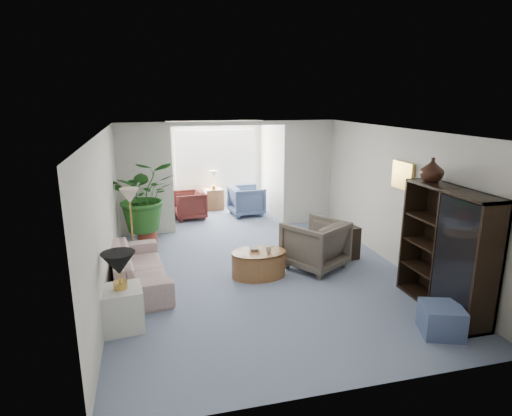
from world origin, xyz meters
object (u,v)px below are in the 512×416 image
object	(u,v)px
coffee_cup	(269,250)
ottoman	(441,320)
side_table_dark	(343,243)
entertainment_cabinet	(446,250)
cabinet_urn	(432,170)
sunroom_chair_blue	(247,201)
sofa	(139,268)
sunroom_chair_maroon	(189,205)
table_lamp	(119,264)
wingback_chair	(315,244)
framed_picture	(403,176)
sunroom_table	(214,199)
floor_lamp	(130,196)
coffee_table	(259,264)
end_table	(123,308)
plant_pot	(147,237)
coffee_bowl	(255,249)

from	to	relation	value
coffee_cup	ottoman	xyz separation A→B (m)	(1.69, -2.30, -0.30)
side_table_dark	entertainment_cabinet	world-z (taller)	entertainment_cabinet
cabinet_urn	sunroom_chair_blue	bearing A→B (deg)	106.98
sofa	sunroom_chair_maroon	world-z (taller)	sunroom_chair_maroon
table_lamp	cabinet_urn	size ratio (longest dim) A/B	1.23
side_table_dark	ottoman	xyz separation A→B (m)	(0.05, -2.83, -0.11)
ottoman	wingback_chair	bearing A→B (deg)	106.59
framed_picture	sunroom_table	size ratio (longest dim) A/B	0.86
sofa	sunroom_table	distance (m)	4.97
cabinet_urn	ottoman	xyz separation A→B (m)	(-0.46, -1.12, -1.78)
framed_picture	entertainment_cabinet	size ratio (longest dim) A/B	0.28
wingback_chair	sunroom_chair_maroon	distance (m)	4.26
table_lamp	sunroom_table	bearing A→B (deg)	70.02
floor_lamp	entertainment_cabinet	distance (m)	5.43
table_lamp	ottoman	size ratio (longest dim) A/B	0.88
entertainment_cabinet	sunroom_chair_maroon	world-z (taller)	entertainment_cabinet
coffee_table	sunroom_chair_maroon	world-z (taller)	sunroom_chair_maroon
wingback_chair	ottoman	size ratio (longest dim) A/B	1.95
end_table	coffee_table	xyz separation A→B (m)	(2.20, 1.22, -0.06)
coffee_table	plant_pot	distance (m)	2.86
entertainment_cabinet	floor_lamp	bearing A→B (deg)	144.62
sunroom_chair_maroon	entertainment_cabinet	bearing A→B (deg)	23.05
entertainment_cabinet	plant_pot	distance (m)	5.79
ottoman	sunroom_chair_blue	distance (m)	6.45
sunroom_chair_blue	coffee_cup	bearing A→B (deg)	166.86
sunroom_chair_blue	sunroom_chair_maroon	size ratio (longest dim) A/B	1.08
entertainment_cabinet	wingback_chair	bearing A→B (deg)	122.47
end_table	plant_pot	world-z (taller)	end_table
sofa	plant_pot	distance (m)	2.05
coffee_bowl	ottoman	world-z (taller)	coffee_bowl
coffee_cup	cabinet_urn	xyz separation A→B (m)	(2.15, -1.18, 1.48)
wingback_chair	plant_pot	distance (m)	3.59
table_lamp	plant_pot	xyz separation A→B (m)	(0.34, 3.39, -0.77)
coffee_table	sunroom_table	world-z (taller)	sunroom_table
coffee_table	coffee_bowl	size ratio (longest dim) A/B	4.67
end_table	floor_lamp	xyz separation A→B (m)	(0.08, 2.58, 0.96)
ottoman	plant_pot	world-z (taller)	ottoman
end_table	sunroom_table	distance (m)	6.30
sunroom_chair_blue	sunroom_chair_maroon	distance (m)	1.50
entertainment_cabinet	sunroom_chair_maroon	distance (m)	6.54
coffee_cup	wingback_chair	distance (m)	0.96
floor_lamp	coffee_bowl	distance (m)	2.54
table_lamp	end_table	bearing A→B (deg)	0.00
coffee_table	side_table_dark	world-z (taller)	side_table_dark
coffee_cup	ottoman	bearing A→B (deg)	-53.68
cabinet_urn	sunroom_table	distance (m)	6.64
sofa	table_lamp	world-z (taller)	table_lamp
coffee_cup	ottoman	world-z (taller)	coffee_cup
floor_lamp	ottoman	bearing A→B (deg)	-43.50
sofa	sunroom_chair_maroon	bearing A→B (deg)	-23.23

